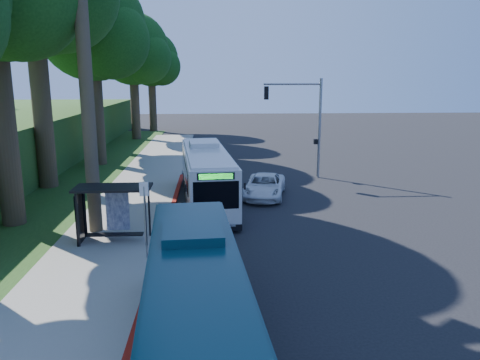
{
  "coord_description": "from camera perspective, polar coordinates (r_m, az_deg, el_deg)",
  "views": [
    {
      "loc": [
        -2.77,
        -22.54,
        7.09
      ],
      "look_at": [
        -1.36,
        1.0,
        1.87
      ],
      "focal_mm": 35.0,
      "sensor_mm": 36.0,
      "label": 1
    }
  ],
  "objects": [
    {
      "name": "ground",
      "position": [
        23.79,
        3.42,
        -4.89
      ],
      "size": [
        140.0,
        140.0,
        0.0
      ],
      "primitive_type": "plane",
      "color": "black",
      "rests_on": "ground"
    },
    {
      "name": "sidewalk",
      "position": [
        24.04,
        -14.19,
        -4.92
      ],
      "size": [
        4.5,
        70.0,
        0.12
      ],
      "primitive_type": "cube",
      "color": "gray",
      "rests_on": "ground"
    },
    {
      "name": "red_curb",
      "position": [
        19.95,
        -9.73,
        -8.33
      ],
      "size": [
        0.25,
        30.0,
        0.13
      ],
      "primitive_type": "cube",
      "color": "maroon",
      "rests_on": "ground"
    },
    {
      "name": "grass_verge",
      "position": [
        30.21,
        -23.13,
        -2.06
      ],
      "size": [
        8.0,
        70.0,
        0.06
      ],
      "primitive_type": "cube",
      "color": "#234719",
      "rests_on": "ground"
    },
    {
      "name": "bus_shelter",
      "position": [
        20.86,
        -15.75,
        -2.68
      ],
      "size": [
        3.2,
        1.51,
        2.55
      ],
      "color": "black",
      "rests_on": "ground"
    },
    {
      "name": "stop_sign_pole",
      "position": [
        18.43,
        -11.53,
        -3.55
      ],
      "size": [
        0.35,
        0.06,
        3.17
      ],
      "color": "gray",
      "rests_on": "ground"
    },
    {
      "name": "traffic_signal_pole",
      "position": [
        33.3,
        8.0,
        7.76
      ],
      "size": [
        4.1,
        0.3,
        7.0
      ],
      "color": "gray",
      "rests_on": "ground"
    },
    {
      "name": "tree_2",
      "position": [
        39.73,
        -17.47,
        16.82
      ],
      "size": [
        8.82,
        8.4,
        15.12
      ],
      "color": "#382B1E",
      "rests_on": "ground"
    },
    {
      "name": "tree_3",
      "position": [
        48.07,
        -17.65,
        17.76
      ],
      "size": [
        10.08,
        9.6,
        17.28
      ],
      "color": "#382B1E",
      "rests_on": "ground"
    },
    {
      "name": "tree_4",
      "position": [
        55.26,
        -12.86,
        14.91
      ],
      "size": [
        8.4,
        8.0,
        14.14
      ],
      "color": "#382B1E",
      "rests_on": "ground"
    },
    {
      "name": "tree_5",
      "position": [
        63.02,
        -10.72,
        13.97
      ],
      "size": [
        7.35,
        7.0,
        12.86
      ],
      "color": "#382B1E",
      "rests_on": "ground"
    },
    {
      "name": "white_bus",
      "position": [
        26.68,
        -4.13,
        0.63
      ],
      "size": [
        3.38,
        11.36,
        3.33
      ],
      "rotation": [
        0.0,
        0.0,
        0.09
      ],
      "color": "silver",
      "rests_on": "ground"
    },
    {
      "name": "teal_bus",
      "position": [
        11.81,
        -5.42,
        -15.56
      ],
      "size": [
        3.02,
        10.8,
        3.18
      ],
      "rotation": [
        0.0,
        0.0,
        0.07
      ],
      "color": "#0A2F3A",
      "rests_on": "ground"
    },
    {
      "name": "pickup",
      "position": [
        28.12,
        3.01,
        -0.73
      ],
      "size": [
        3.22,
        5.23,
        1.35
      ],
      "primitive_type": "imported",
      "rotation": [
        0.0,
        0.0,
        -0.21
      ],
      "color": "white",
      "rests_on": "ground"
    }
  ]
}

